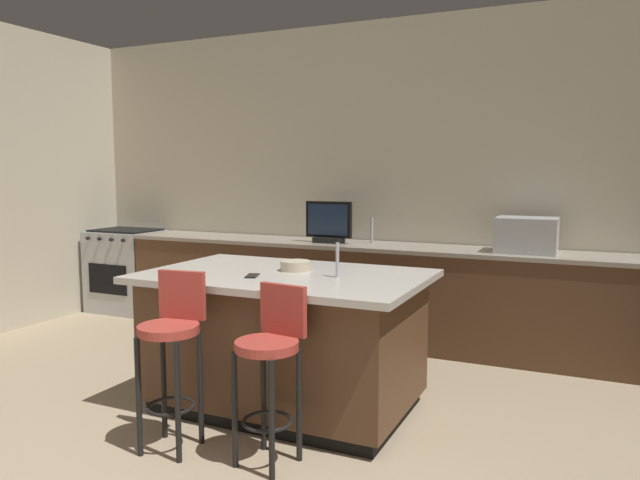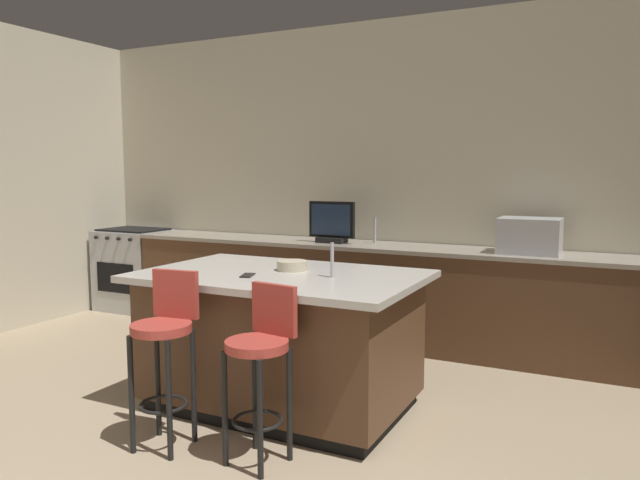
% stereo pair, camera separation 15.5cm
% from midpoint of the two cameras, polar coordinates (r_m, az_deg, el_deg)
% --- Properties ---
extents(wall_back, '(7.57, 0.12, 2.98)m').
position_cam_midpoint_polar(wall_back, '(5.79, 9.07, 5.65)').
color(wall_back, beige).
rests_on(wall_back, ground_plane).
extents(counter_back, '(5.30, 0.62, 0.90)m').
position_cam_midpoint_polar(counter_back, '(5.56, 7.07, -5.10)').
color(counter_back, brown).
rests_on(counter_back, ground_plane).
extents(kitchen_island, '(1.82, 1.18, 0.91)m').
position_cam_midpoint_polar(kitchen_island, '(4.05, -2.58, -9.32)').
color(kitchen_island, black).
rests_on(kitchen_island, ground_plane).
extents(range_oven, '(0.75, 0.63, 0.92)m').
position_cam_midpoint_polar(range_oven, '(7.15, -16.54, -2.67)').
color(range_oven, '#B7BABF').
rests_on(range_oven, ground_plane).
extents(microwave, '(0.48, 0.36, 0.29)m').
position_cam_midpoint_polar(microwave, '(5.20, 20.04, 0.38)').
color(microwave, '#B7BABF').
rests_on(microwave, counter_back).
extents(tv_monitor, '(0.45, 0.16, 0.39)m').
position_cam_midpoint_polar(tv_monitor, '(5.62, 1.91, 1.55)').
color(tv_monitor, black).
rests_on(tv_monitor, counter_back).
extents(sink_faucet_back, '(0.02, 0.02, 0.24)m').
position_cam_midpoint_polar(sink_faucet_back, '(5.62, 6.01, 0.92)').
color(sink_faucet_back, '#B2B2B7').
rests_on(sink_faucet_back, counter_back).
extents(sink_faucet_island, '(0.02, 0.02, 0.22)m').
position_cam_midpoint_polar(sink_faucet_island, '(3.77, 2.34, -1.91)').
color(sink_faucet_island, '#B2B2B7').
rests_on(sink_faucet_island, kitchen_island).
extents(bar_stool_left, '(0.34, 0.35, 1.00)m').
position_cam_midpoint_polar(bar_stool_left, '(3.55, -13.23, -9.42)').
color(bar_stool_left, '#B23D33').
rests_on(bar_stool_left, ground_plane).
extents(bar_stool_right, '(0.34, 0.36, 0.96)m').
position_cam_midpoint_polar(bar_stool_right, '(3.29, -4.24, -11.11)').
color(bar_stool_right, '#B23D33').
rests_on(bar_stool_right, ground_plane).
extents(fruit_bowl, '(0.20, 0.20, 0.07)m').
position_cam_midpoint_polar(fruit_bowl, '(4.04, -1.57, -2.44)').
color(fruit_bowl, beige).
rests_on(fruit_bowl, kitchen_island).
extents(cell_phone, '(0.12, 0.16, 0.01)m').
position_cam_midpoint_polar(cell_phone, '(3.85, -5.73, -3.35)').
color(cell_phone, black).
rests_on(cell_phone, kitchen_island).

